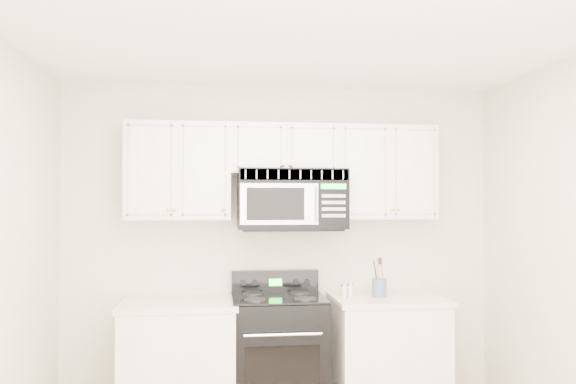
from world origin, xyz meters
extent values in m
cube|color=white|center=(0.00, 0.00, 2.60)|extent=(3.50, 3.50, 0.01)
cube|color=beige|center=(0.00, 1.75, 1.30)|extent=(3.50, 0.01, 2.60)
cube|color=beige|center=(0.00, -1.75, 1.30)|extent=(3.50, 0.01, 2.60)
cube|color=white|center=(-0.80, 1.44, 0.44)|extent=(0.82, 0.63, 0.88)
cube|color=beige|center=(-0.80, 1.44, 0.90)|extent=(0.86, 0.65, 0.04)
cube|color=white|center=(0.80, 1.44, 0.44)|extent=(0.82, 0.63, 0.88)
cube|color=beige|center=(0.80, 1.44, 0.90)|extent=(0.86, 0.65, 0.04)
cube|color=black|center=(-0.06, 1.45, 0.46)|extent=(0.70, 0.60, 0.92)
cube|color=black|center=(-0.06, 1.14, 0.45)|extent=(0.54, 0.01, 0.37)
cylinder|color=white|center=(-0.06, 1.12, 0.72)|extent=(0.56, 0.02, 0.02)
cube|color=black|center=(-0.06, 1.45, 0.93)|extent=(0.70, 0.60, 0.02)
cube|color=black|center=(-0.06, 1.71, 1.01)|extent=(0.70, 0.08, 0.19)
cube|color=#0EF824|center=(-0.06, 1.67, 1.01)|extent=(0.10, 0.00, 0.06)
cube|color=white|center=(-0.82, 1.58, 1.90)|extent=(0.80, 0.33, 0.75)
cube|color=white|center=(0.82, 1.58, 1.90)|extent=(0.80, 0.33, 0.75)
cube|color=white|center=(0.00, 1.58, 2.08)|extent=(0.84, 0.33, 0.39)
sphere|color=gold|center=(-0.84, 1.40, 1.60)|extent=(0.03, 0.03, 0.03)
sphere|color=gold|center=(-0.48, 1.40, 1.60)|extent=(0.03, 0.03, 0.03)
sphere|color=gold|center=(0.48, 1.40, 1.60)|extent=(0.03, 0.03, 0.03)
sphere|color=gold|center=(0.84, 1.40, 1.60)|extent=(0.03, 0.03, 0.03)
sphere|color=gold|center=(-0.03, 1.40, 1.94)|extent=(0.03, 0.03, 0.03)
sphere|color=gold|center=(0.03, 1.40, 1.94)|extent=(0.03, 0.03, 0.03)
cylinder|color=#AF1F1A|center=(-0.02, 1.40, 1.89)|extent=(0.00, 0.00, 0.11)
sphere|color=gold|center=(-0.02, 1.40, 1.83)|extent=(0.04, 0.04, 0.04)
cube|color=black|center=(0.06, 1.54, 1.68)|extent=(0.84, 0.42, 0.46)
cube|color=#AFAAA0|center=(0.06, 1.34, 1.86)|extent=(0.82, 0.01, 0.08)
cube|color=#9A9AA1|center=(-0.06, 1.33, 1.64)|extent=(0.59, 0.01, 0.31)
cube|color=black|center=(-0.09, 1.32, 1.64)|extent=(0.43, 0.01, 0.24)
cube|color=black|center=(0.35, 1.33, 1.64)|extent=(0.23, 0.01, 0.31)
cube|color=#0EF824|center=(0.35, 1.32, 1.78)|extent=(0.19, 0.00, 0.04)
cylinder|color=white|center=(0.22, 1.29, 1.64)|extent=(0.02, 0.02, 0.26)
cylinder|color=#46566F|center=(0.73, 1.43, 0.99)|extent=(0.11, 0.11, 0.14)
cylinder|color=#955537|center=(0.76, 1.43, 1.06)|extent=(0.01, 0.01, 0.24)
cylinder|color=black|center=(0.72, 1.45, 1.07)|extent=(0.01, 0.01, 0.26)
cylinder|color=#955537|center=(0.72, 1.40, 1.08)|extent=(0.01, 0.01, 0.28)
cylinder|color=silver|center=(0.45, 1.42, 0.96)|extent=(0.04, 0.04, 0.09)
cylinder|color=white|center=(0.45, 1.42, 1.02)|extent=(0.04, 0.04, 0.02)
cylinder|color=silver|center=(0.51, 1.46, 0.96)|extent=(0.04, 0.04, 0.09)
cylinder|color=white|center=(0.51, 1.46, 1.02)|extent=(0.04, 0.04, 0.02)
camera|label=1|loc=(-0.50, -2.83, 1.64)|focal=35.00mm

